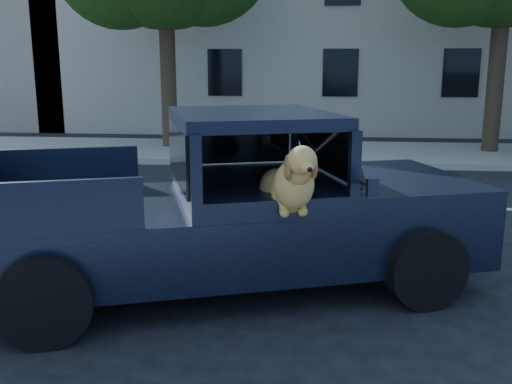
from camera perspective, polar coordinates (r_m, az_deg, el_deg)
ground at (r=7.04m, az=3.60°, el=-7.80°), size 120.00×120.00×0.00m
far_sidewalk at (r=15.98m, az=5.15°, el=3.96°), size 60.00×4.00×0.15m
lane_stripes at (r=10.43m, az=15.54°, el=-1.44°), size 21.60×0.14×0.01m
building_main at (r=23.35m, az=13.49°, el=17.26°), size 26.00×6.00×9.00m
pickup_truck at (r=6.36m, az=-3.48°, el=-3.76°), size 5.86×3.78×1.96m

